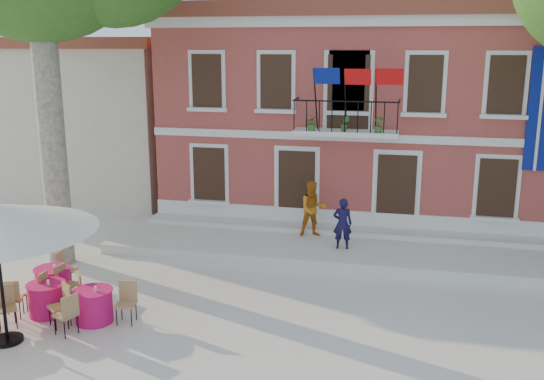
{
  "coord_description": "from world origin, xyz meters",
  "views": [
    {
      "loc": [
        3.88,
        -13.03,
        6.17
      ],
      "look_at": [
        0.13,
        3.5,
        2.07
      ],
      "focal_mm": 40.0,
      "sensor_mm": 36.0,
      "label": 1
    }
  ],
  "objects": [
    {
      "name": "terrace",
      "position": [
        2.0,
        4.4,
        0.15
      ],
      "size": [
        14.0,
        3.4,
        0.3
      ],
      "primitive_type": "cube",
      "color": "silver",
      "rests_on": "ground"
    },
    {
      "name": "cafe_table_0",
      "position": [
        -4.12,
        -1.42,
        0.43
      ],
      "size": [
        1.86,
        1.72,
        0.95
      ],
      "color": "#DB1456",
      "rests_on": "ground"
    },
    {
      "name": "main_building",
      "position": [
        2.0,
        9.99,
        3.78
      ],
      "size": [
        13.5,
        9.59,
        7.5
      ],
      "color": "#A54A3B",
      "rests_on": "ground"
    },
    {
      "name": "pedestrian_navy",
      "position": [
        2.14,
        3.95,
        1.06
      ],
      "size": [
        0.59,
        0.41,
        1.52
      ],
      "primitive_type": "imported",
      "rotation": [
        0.0,
        0.0,
        3.23
      ],
      "color": "#130F35",
      "rests_on": "terrace"
    },
    {
      "name": "ground",
      "position": [
        0.0,
        0.0,
        0.0
      ],
      "size": [
        90.0,
        90.0,
        0.0
      ],
      "primitive_type": "plane",
      "color": "beige",
      "rests_on": "ground"
    },
    {
      "name": "pedestrian_orange",
      "position": [
        1.11,
        4.95,
        1.18
      ],
      "size": [
        1.04,
        0.93,
        1.75
      ],
      "primitive_type": "imported",
      "rotation": [
        0.0,
        0.0,
        0.38
      ],
      "color": "#C76E17",
      "rests_on": "terrace"
    },
    {
      "name": "cafe_table_3",
      "position": [
        -2.87,
        -1.52,
        0.43
      ],
      "size": [
        1.73,
        1.86,
        0.95
      ],
      "color": "#DB1456",
      "rests_on": "ground"
    },
    {
      "name": "neighbor_west",
      "position": [
        -9.5,
        11.0,
        3.22
      ],
      "size": [
        9.4,
        9.4,
        6.4
      ],
      "color": "beige",
      "rests_on": "ground"
    },
    {
      "name": "cafe_table_4",
      "position": [
        -4.55,
        -0.49,
        0.42
      ],
      "size": [
        0.9,
        1.94,
        0.95
      ],
      "color": "#DB1456",
      "rests_on": "ground"
    }
  ]
}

